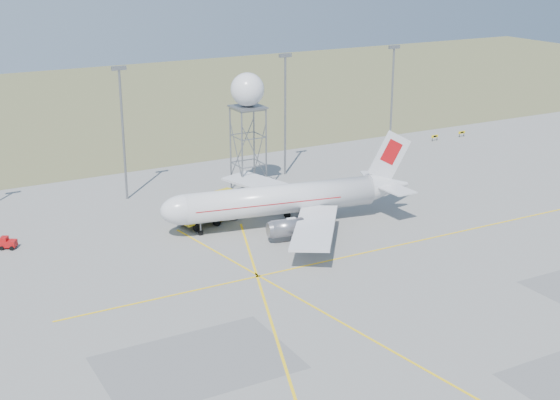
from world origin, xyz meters
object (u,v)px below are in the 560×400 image
radar_tower (248,126)px  fire_truck (211,210)px  baggage_tug (8,244)px  airliner_main (284,200)px

radar_tower → fire_truck: 17.85m
baggage_tug → fire_truck: bearing=22.9°
radar_tower → baggage_tug: (-38.47, -7.09, -9.99)m
baggage_tug → radar_tower: bearing=40.8°
radar_tower → baggage_tug: 40.37m
fire_truck → baggage_tug: bearing=157.1°
airliner_main → baggage_tug: 37.05m
fire_truck → baggage_tug: size_ratio=4.20×
radar_tower → fire_truck: radar_tower is taller
airliner_main → baggage_tug: size_ratio=15.02×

